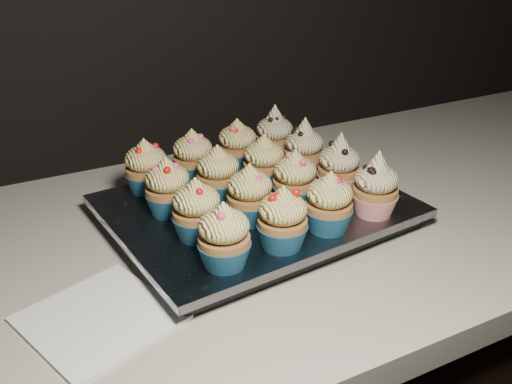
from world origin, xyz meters
TOP-DOWN VIEW (x-y plane):
  - worktop at (0.00, 1.70)m, footprint 2.44×0.64m
  - napkin at (-0.33, 1.58)m, footprint 0.19×0.19m
  - baking_tray at (-0.07, 1.70)m, footprint 0.40×0.32m
  - foil_lining at (-0.07, 1.70)m, footprint 0.44×0.36m
  - cupcake_0 at (-0.18, 1.57)m, footprint 0.06×0.06m
  - cupcake_1 at (-0.10, 1.58)m, footprint 0.06×0.06m
  - cupcake_2 at (-0.02, 1.58)m, footprint 0.06×0.06m
  - cupcake_3 at (0.06, 1.59)m, footprint 0.06×0.06m
  - cupcake_4 at (-0.18, 1.65)m, footprint 0.06×0.06m
  - cupcake_5 at (-0.10, 1.65)m, footprint 0.06×0.06m
  - cupcake_6 at (-0.02, 1.67)m, footprint 0.06×0.06m
  - cupcake_7 at (0.05, 1.67)m, footprint 0.06×0.06m
  - cupcake_8 at (-0.19, 1.72)m, footprint 0.06×0.06m
  - cupcake_9 at (-0.11, 1.73)m, footprint 0.06×0.06m
  - cupcake_10 at (-0.03, 1.74)m, footprint 0.06×0.06m
  - cupcake_11 at (0.04, 1.75)m, footprint 0.06×0.06m
  - cupcake_12 at (-0.20, 1.80)m, footprint 0.06×0.06m
  - cupcake_13 at (-0.12, 1.81)m, footprint 0.06×0.06m
  - cupcake_14 at (-0.04, 1.82)m, footprint 0.06×0.06m
  - cupcake_15 at (0.03, 1.83)m, footprint 0.06×0.06m

SIDE VIEW (x-z plane):
  - worktop at x=0.00m, z-range 0.86..0.90m
  - napkin at x=-0.33m, z-range 0.90..0.90m
  - baking_tray at x=-0.07m, z-range 0.90..0.92m
  - foil_lining at x=-0.07m, z-range 0.92..0.93m
  - cupcake_0 at x=-0.18m, z-range 0.93..1.01m
  - cupcake_1 at x=-0.10m, z-range 0.93..1.01m
  - cupcake_2 at x=-0.02m, z-range 0.93..1.01m
  - cupcake_4 at x=-0.18m, z-range 0.93..1.01m
  - cupcake_5 at x=-0.10m, z-range 0.93..1.01m
  - cupcake_6 at x=-0.02m, z-range 0.93..1.01m
  - cupcake_8 at x=-0.19m, z-range 0.93..1.01m
  - cupcake_9 at x=-0.11m, z-range 0.93..1.01m
  - cupcake_10 at x=-0.03m, z-range 0.93..1.01m
  - cupcake_12 at x=-0.20m, z-range 0.93..1.01m
  - cupcake_13 at x=-0.12m, z-range 0.93..1.01m
  - cupcake_14 at x=-0.04m, z-range 0.93..1.01m
  - cupcake_3 at x=0.06m, z-range 0.93..1.02m
  - cupcake_7 at x=0.05m, z-range 0.93..1.02m
  - cupcake_11 at x=0.04m, z-range 0.93..1.02m
  - cupcake_15 at x=0.03m, z-range 0.93..1.02m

